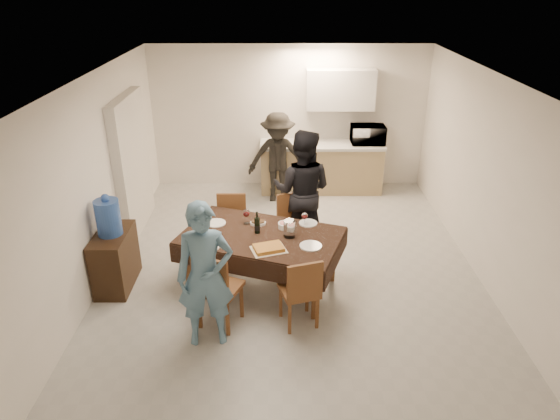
{
  "coord_description": "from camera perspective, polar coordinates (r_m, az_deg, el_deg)",
  "views": [
    {
      "loc": [
        -0.17,
        -5.97,
        3.7
      ],
      "look_at": [
        -0.16,
        -0.3,
        1.0
      ],
      "focal_mm": 32.0,
      "sensor_mm": 36.0,
      "label": 1
    }
  ],
  "objects": [
    {
      "name": "wall_left",
      "position": [
        6.85,
        -20.0,
        3.36
      ],
      "size": [
        0.02,
        6.0,
        2.6
      ],
      "primitive_type": "cube",
      "color": "white",
      "rests_on": "floor"
    },
    {
      "name": "chair_far_left",
      "position": [
        6.93,
        -5.68,
        -1.69
      ],
      "size": [
        0.42,
        0.42,
        0.49
      ],
      "rotation": [
        0.0,
        0.0,
        3.16
      ],
      "color": "brown",
      "rests_on": "floor"
    },
    {
      "name": "plate_near_right",
      "position": [
        5.96,
        3.53,
        -4.12
      ],
      "size": [
        0.27,
        0.27,
        0.02
      ],
      "primitive_type": "cylinder",
      "color": "white",
      "rests_on": "dining_table"
    },
    {
      "name": "wine_bottle",
      "position": [
        6.2,
        -2.63,
        -1.43
      ],
      "size": [
        0.07,
        0.07,
        0.29
      ],
      "primitive_type": null,
      "color": "black",
      "rests_on": "dining_table"
    },
    {
      "name": "upper_cabinet",
      "position": [
        9.05,
        6.93,
        13.51
      ],
      "size": [
        1.2,
        0.34,
        0.7
      ],
      "primitive_type": "cube",
      "color": "silver",
      "rests_on": "wall_back"
    },
    {
      "name": "chair_near_left",
      "position": [
        5.62,
        -7.07,
        -8.35
      ],
      "size": [
        0.57,
        0.59,
        0.52
      ],
      "rotation": [
        0.0,
        0.0,
        -0.38
      ],
      "color": "brown",
      "rests_on": "floor"
    },
    {
      "name": "person_far",
      "position": [
        7.1,
        2.54,
        2.2
      ],
      "size": [
        1.01,
        0.87,
        1.79
      ],
      "primitive_type": "imported",
      "rotation": [
        0.0,
        0.0,
        2.89
      ],
      "color": "black",
      "rests_on": "floor"
    },
    {
      "name": "kitchen_worktop",
      "position": [
        9.13,
        4.82,
        7.44
      ],
      "size": [
        2.24,
        0.64,
        0.05
      ],
      "primitive_type": "cube",
      "color": "beige",
      "rests_on": "kitchen_base_cabinet"
    },
    {
      "name": "kitchen_base_cabinet",
      "position": [
        9.28,
        4.72,
        4.77
      ],
      "size": [
        2.2,
        0.6,
        0.86
      ],
      "primitive_type": "cube",
      "color": "tan",
      "rests_on": "floor"
    },
    {
      "name": "wine_glass_c",
      "position": [
        6.44,
        -3.87,
        -0.73
      ],
      "size": [
        0.09,
        0.09,
        0.21
      ],
      "primitive_type": null,
      "color": "white",
      "rests_on": "dining_table"
    },
    {
      "name": "ceiling",
      "position": [
        6.07,
        1.59,
        15.03
      ],
      "size": [
        5.0,
        6.0,
        0.02
      ],
      "primitive_type": "cube",
      "color": "white",
      "rests_on": "wall_back"
    },
    {
      "name": "plate_far_right",
      "position": [
        6.48,
        3.23,
        -1.5
      ],
      "size": [
        0.24,
        0.24,
        0.01
      ],
      "primitive_type": "cylinder",
      "color": "white",
      "rests_on": "dining_table"
    },
    {
      "name": "wine_glass_b",
      "position": [
        6.4,
        2.83,
        -1.03
      ],
      "size": [
        0.08,
        0.08,
        0.18
      ],
      "primitive_type": null,
      "color": "white",
      "rests_on": "dining_table"
    },
    {
      "name": "savoury_tart",
      "position": [
        5.87,
        -1.31,
        -4.37
      ],
      "size": [
        0.47,
        0.41,
        0.05
      ],
      "primitive_type": "cube",
      "rotation": [
        0.0,
        0.0,
        0.32
      ],
      "color": "gold",
      "rests_on": "dining_table"
    },
    {
      "name": "wine_glass_a",
      "position": [
        6.0,
        -7.52,
        -3.22
      ],
      "size": [
        0.08,
        0.08,
        0.17
      ],
      "primitive_type": null,
      "color": "white",
      "rests_on": "dining_table"
    },
    {
      "name": "plate_far_left",
      "position": [
        6.53,
        -7.35,
        -1.49
      ],
      "size": [
        0.26,
        0.26,
        0.02
      ],
      "primitive_type": "cylinder",
      "color": "white",
      "rests_on": "dining_table"
    },
    {
      "name": "wall_back",
      "position": [
        9.29,
        1.01,
        10.52
      ],
      "size": [
        5.0,
        0.02,
        2.6
      ],
      "primitive_type": "cube",
      "color": "white",
      "rests_on": "floor"
    },
    {
      "name": "mushroom_dish",
      "position": [
        6.46,
        -2.53,
        -1.51
      ],
      "size": [
        0.19,
        0.19,
        0.03
      ],
      "primitive_type": "cylinder",
      "color": "white",
      "rests_on": "dining_table"
    },
    {
      "name": "stub_partition",
      "position": [
        7.97,
        -16.52,
        4.99
      ],
      "size": [
        0.15,
        1.4,
        2.1
      ],
      "primitive_type": "cube",
      "color": "silver",
      "rests_on": "floor"
    },
    {
      "name": "console",
      "position": [
        6.76,
        -18.32,
        -5.4
      ],
      "size": [
        0.41,
        0.81,
        0.75
      ],
      "primitive_type": "cube",
      "color": "black",
      "rests_on": "floor"
    },
    {
      "name": "water_pitcher",
      "position": [
        6.12,
        1.08,
        -2.13
      ],
      "size": [
        0.14,
        0.14,
        0.22
      ],
      "primitive_type": "cylinder",
      "color": "white",
      "rests_on": "dining_table"
    },
    {
      "name": "wall_right",
      "position": [
        6.97,
        22.51,
        3.32
      ],
      "size": [
        0.02,
        6.0,
        2.6
      ],
      "primitive_type": "cube",
      "color": "white",
      "rests_on": "floor"
    },
    {
      "name": "water_jug",
      "position": [
        6.49,
        -19.04,
        -0.82
      ],
      "size": [
        0.3,
        0.3,
        0.46
      ],
      "primitive_type": "cylinder",
      "color": "blue",
      "rests_on": "console"
    },
    {
      "name": "person_kitchen",
      "position": [
        8.7,
        -0.26,
        6.0
      ],
      "size": [
        1.03,
        0.59,
        1.59
      ],
      "primitive_type": "imported",
      "color": "black",
      "rests_on": "floor"
    },
    {
      "name": "chair_far_right",
      "position": [
        6.89,
        1.79,
        -1.63
      ],
      "size": [
        0.53,
        0.54,
        0.5
      ],
      "rotation": [
        0.0,
        0.0,
        3.48
      ],
      "color": "brown",
      "rests_on": "floor"
    },
    {
      "name": "plate_near_left",
      "position": [
        6.0,
        -8.01,
        -4.09
      ],
      "size": [
        0.25,
        0.25,
        0.01
      ],
      "primitive_type": "cylinder",
      "color": "white",
      "rests_on": "dining_table"
    },
    {
      "name": "wall_front",
      "position": [
        3.83,
        2.55,
        -13.45
      ],
      "size": [
        5.0,
        0.02,
        2.6
      ],
      "primitive_type": "cube",
      "color": "white",
      "rests_on": "floor"
    },
    {
      "name": "floor",
      "position": [
        7.03,
        1.34,
        -6.29
      ],
      "size": [
        5.0,
        6.0,
        0.02
      ],
      "primitive_type": "cube",
      "color": "#A5A5A1",
      "rests_on": "ground"
    },
    {
      "name": "dining_table",
      "position": [
        6.23,
        -2.16,
        -3.1
      ],
      "size": [
        2.2,
        1.71,
        0.76
      ],
      "rotation": [
        0.0,
        0.0,
        -0.34
      ],
      "color": "black",
      "rests_on": "floor"
    },
    {
      "name": "salad_bowl",
      "position": [
        6.35,
        0.59,
        -1.77
      ],
      "size": [
        0.18,
        0.18,
        0.07
      ],
      "primitive_type": "cylinder",
      "color": "white",
      "rests_on": "dining_table"
    },
    {
      "name": "chair_near_right",
      "position": [
        5.61,
        2.24,
        -8.74
      ],
      "size": [
        0.51,
        0.52,
        0.49
      ],
      "rotation": [
        0.0,
        0.0,
        0.31
      ],
      "color": "brown",
      "rests_on": "floor"
    },
    {
      "name": "microwave",
      "position": [
        9.18,
        10.03,
        8.49
      ],
      "size": [
        0.6,
        0.41,
        0.33
      ],
      "primitive_type": "imported",
      "rotation": [
        0.0,
        0.0,
        3.14
      ],
      "color": "silver",
      "rests_on": "kitchen_worktop"
    },
    {
      "name": "person_near",
      "position": [
        5.33,
        -8.53,
        -7.46
      ],
      "size": [
        0.66,
        0.48,
        1.66
      ],
      "primitive_type": "imported",
      "rotation": [
        0.0,
        0.0,
        0.15
      ],
      "color": "#5882A1",
      "rests_on": "floor"
    }
  ]
}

